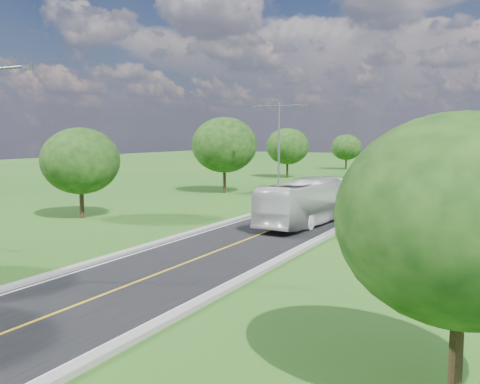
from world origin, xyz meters
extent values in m
plane|color=#205518|center=(0.00, 60.00, 0.00)|extent=(260.00, 260.00, 0.00)
cube|color=black|center=(0.00, 66.00, 0.03)|extent=(8.00, 150.00, 0.06)
cube|color=gray|center=(-4.25, 66.00, 0.11)|extent=(0.50, 150.00, 0.22)
cube|color=gray|center=(4.25, 66.00, 0.11)|extent=(0.50, 150.00, 0.22)
cylinder|color=slate|center=(5.20, 38.00, 1.20)|extent=(0.08, 0.08, 2.40)
cube|color=white|center=(5.20, 37.97, 2.00)|extent=(0.55, 0.04, 0.70)
cube|color=gray|center=(-10.00, 140.00, 1.00)|extent=(1.20, 3.00, 2.00)
cube|color=gray|center=(0.00, 140.00, 2.60)|extent=(30.00, 3.00, 1.20)
cylinder|color=slate|center=(-4.60, 12.00, 9.60)|extent=(2.80, 0.12, 0.12)
cube|color=slate|center=(-3.30, 12.00, 9.55)|extent=(0.50, 0.25, 0.18)
cylinder|color=slate|center=(-6.00, 45.00, 5.00)|extent=(0.22, 0.22, 10.00)
cylinder|color=slate|center=(-7.40, 45.00, 9.60)|extent=(2.80, 0.12, 0.12)
cylinder|color=slate|center=(-4.60, 45.00, 9.60)|extent=(2.80, 0.12, 0.12)
cube|color=slate|center=(-8.70, 45.00, 9.55)|extent=(0.50, 0.25, 0.18)
cube|color=slate|center=(-3.30, 45.00, 9.55)|extent=(0.50, 0.25, 0.18)
cylinder|color=slate|center=(6.00, 78.00, 5.00)|extent=(0.22, 0.22, 10.00)
cylinder|color=slate|center=(4.60, 78.00, 9.60)|extent=(2.80, 0.12, 0.12)
cylinder|color=slate|center=(7.40, 78.00, 9.60)|extent=(2.80, 0.12, 0.12)
cube|color=slate|center=(3.30, 78.00, 9.55)|extent=(0.50, 0.25, 0.18)
cube|color=slate|center=(8.70, 78.00, 9.55)|extent=(0.50, 0.25, 0.18)
cylinder|color=black|center=(-16.00, 28.00, 1.35)|extent=(0.36, 0.36, 2.70)
ellipsoid|color=black|center=(-16.00, 28.00, 4.65)|extent=(6.30, 6.30, 5.36)
cylinder|color=black|center=(-15.00, 50.00, 1.62)|extent=(0.36, 0.36, 3.24)
ellipsoid|color=black|center=(-15.00, 50.00, 5.58)|extent=(7.56, 7.56, 6.43)
cylinder|color=black|center=(-17.00, 74.00, 1.44)|extent=(0.36, 0.36, 2.88)
ellipsoid|color=black|center=(-17.00, 74.00, 4.96)|extent=(6.72, 6.72, 5.71)
cylinder|color=black|center=(-14.50, 98.00, 1.26)|extent=(0.36, 0.36, 2.52)
ellipsoid|color=black|center=(-14.50, 98.00, 4.34)|extent=(5.88, 5.88, 5.00)
cylinder|color=black|center=(14.00, 10.00, 1.35)|extent=(0.36, 0.36, 2.70)
ellipsoid|color=black|center=(14.00, 10.00, 4.65)|extent=(6.30, 6.30, 5.36)
imported|color=silver|center=(1.41, 33.38, 1.73)|extent=(3.89, 12.23, 3.35)
imported|color=silver|center=(-2.81, 73.95, 1.65)|extent=(3.00, 11.51, 3.19)
camera|label=1|loc=(15.14, -4.18, 6.73)|focal=40.00mm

